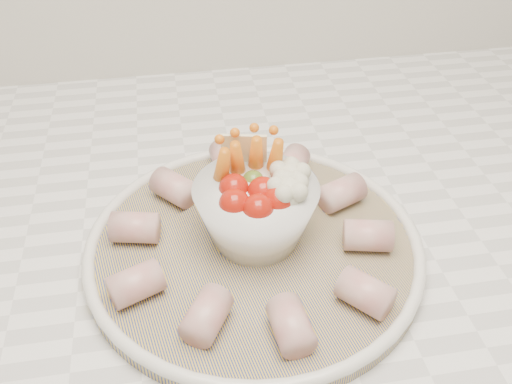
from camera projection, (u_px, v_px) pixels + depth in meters
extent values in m
cube|color=silver|center=(141.00, 216.00, 0.63)|extent=(2.04, 0.62, 0.04)
cylinder|color=navy|center=(254.00, 249.00, 0.55)|extent=(0.38, 0.38, 0.01)
torus|color=silver|center=(254.00, 243.00, 0.55)|extent=(0.33, 0.33, 0.01)
sphere|color=#A1160A|center=(234.00, 204.00, 0.50)|extent=(0.03, 0.03, 0.03)
sphere|color=#A1160A|center=(258.00, 209.00, 0.50)|extent=(0.03, 0.03, 0.03)
sphere|color=#A1160A|center=(278.00, 200.00, 0.51)|extent=(0.03, 0.03, 0.03)
sphere|color=#A1160A|center=(234.00, 188.00, 0.52)|extent=(0.03, 0.03, 0.03)
sphere|color=#A1160A|center=(263.00, 192.00, 0.52)|extent=(0.03, 0.03, 0.03)
sphere|color=#A1160A|center=(282.00, 188.00, 0.52)|extent=(0.03, 0.03, 0.03)
sphere|color=#4C6D24|center=(253.00, 181.00, 0.53)|extent=(0.02, 0.02, 0.02)
cone|color=orange|center=(237.00, 165.00, 0.53)|extent=(0.03, 0.04, 0.06)
cone|color=orange|center=(256.00, 160.00, 0.54)|extent=(0.02, 0.04, 0.06)
cone|color=orange|center=(275.00, 162.00, 0.54)|extent=(0.02, 0.04, 0.06)
cone|color=orange|center=(222.00, 172.00, 0.52)|extent=(0.03, 0.04, 0.06)
sphere|color=beige|center=(290.00, 180.00, 0.53)|extent=(0.03, 0.03, 0.03)
sphere|color=beige|center=(288.00, 194.00, 0.51)|extent=(0.03, 0.03, 0.03)
cube|color=beige|center=(244.00, 154.00, 0.54)|extent=(0.04, 0.02, 0.05)
cylinder|color=#AC504E|center=(342.00, 193.00, 0.59)|extent=(0.05, 0.05, 0.03)
cylinder|color=#AC504E|center=(292.00, 165.00, 0.62)|extent=(0.05, 0.05, 0.03)
cylinder|color=#AC504E|center=(226.00, 160.00, 0.63)|extent=(0.03, 0.05, 0.03)
cylinder|color=#AC504E|center=(174.00, 188.00, 0.59)|extent=(0.05, 0.05, 0.03)
cylinder|color=#AC504E|center=(135.00, 227.00, 0.54)|extent=(0.05, 0.04, 0.03)
cylinder|color=#AC504E|center=(136.00, 284.00, 0.49)|extent=(0.05, 0.05, 0.03)
cylinder|color=#AC504E|center=(207.00, 315.00, 0.46)|extent=(0.05, 0.05, 0.03)
cylinder|color=#AC504E|center=(291.00, 325.00, 0.45)|extent=(0.03, 0.05, 0.03)
cylinder|color=#AC504E|center=(365.00, 293.00, 0.48)|extent=(0.05, 0.05, 0.03)
cylinder|color=#AC504E|center=(368.00, 235.00, 0.54)|extent=(0.05, 0.04, 0.03)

